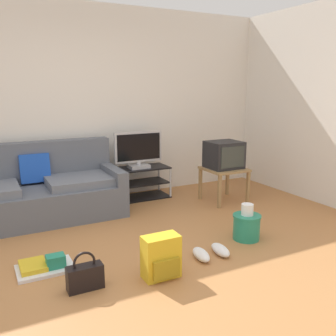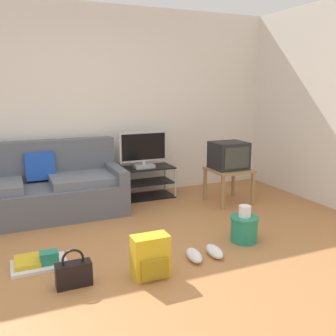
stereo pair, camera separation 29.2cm
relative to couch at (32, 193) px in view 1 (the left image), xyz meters
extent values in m
cube|color=#B27542|center=(0.63, -1.91, -0.33)|extent=(9.00, 9.80, 0.02)
cube|color=silver|center=(0.63, 0.54, 1.03)|extent=(9.00, 0.10, 2.70)
cube|color=silver|center=(3.68, -1.07, 1.03)|extent=(0.10, 3.60, 2.70)
cube|color=#565B66|center=(0.00, -0.07, -0.13)|extent=(2.13, 0.93, 0.39)
cube|color=#565B66|center=(0.00, 0.30, 0.33)|extent=(2.13, 0.20, 0.52)
cube|color=#565B66|center=(0.99, -0.07, 0.16)|extent=(0.14, 0.93, 0.18)
cube|color=slate|center=(0.58, -0.13, 0.12)|extent=(0.85, 0.65, 0.10)
cube|color=blue|center=(0.07, 0.18, 0.27)|extent=(0.36, 0.17, 0.37)
cube|color=black|center=(1.48, 0.18, 0.12)|extent=(0.88, 0.42, 0.02)
cube|color=black|center=(1.48, 0.18, -0.09)|extent=(0.85, 0.40, 0.02)
cube|color=black|center=(1.48, 0.18, -0.31)|extent=(0.88, 0.42, 0.02)
cylinder|color=#B7B7BC|center=(1.05, -0.01, -0.09)|extent=(0.03, 0.03, 0.45)
cylinder|color=#B7B7BC|center=(1.91, -0.01, -0.09)|extent=(0.03, 0.03, 0.45)
cylinder|color=#B7B7BC|center=(1.05, 0.38, -0.09)|extent=(0.03, 0.03, 0.45)
cylinder|color=#B7B7BC|center=(1.91, 0.38, -0.09)|extent=(0.03, 0.03, 0.45)
cube|color=#B2B2B7|center=(1.48, 0.16, 0.16)|extent=(0.28, 0.22, 0.05)
cube|color=#B2B2B7|center=(1.48, 0.16, 0.20)|extent=(0.05, 0.04, 0.04)
cube|color=#B2B2B7|center=(1.48, 0.16, 0.44)|extent=(0.71, 0.04, 0.43)
cube|color=black|center=(1.48, 0.14, 0.44)|extent=(0.65, 0.01, 0.37)
cube|color=#9E7A4C|center=(2.50, -0.50, 0.14)|extent=(0.54, 0.54, 0.03)
cube|color=#9E7A4C|center=(2.26, -0.74, -0.10)|extent=(0.04, 0.04, 0.45)
cube|color=#9E7A4C|center=(2.74, -0.74, -0.10)|extent=(0.04, 0.04, 0.45)
cube|color=#9E7A4C|center=(2.26, -0.26, -0.10)|extent=(0.04, 0.04, 0.45)
cube|color=#9E7A4C|center=(2.74, -0.26, -0.10)|extent=(0.04, 0.04, 0.45)
cube|color=#232326|center=(2.50, -0.48, 0.35)|extent=(0.46, 0.40, 0.37)
cube|color=#333833|center=(2.50, -0.69, 0.35)|extent=(0.38, 0.01, 0.29)
cube|color=gold|center=(0.75, -2.04, -0.13)|extent=(0.31, 0.17, 0.37)
cube|color=#A4851A|center=(0.75, -2.14, -0.20)|extent=(0.24, 0.04, 0.16)
cylinder|color=#A4851A|center=(0.66, -1.93, -0.12)|extent=(0.04, 0.04, 0.30)
cylinder|color=#A4851A|center=(0.84, -1.93, -0.12)|extent=(0.04, 0.04, 0.30)
cube|color=black|center=(0.12, -1.94, -0.22)|extent=(0.29, 0.12, 0.20)
torus|color=black|center=(0.12, -1.94, -0.09)|extent=(0.18, 0.02, 0.18)
cylinder|color=#238466|center=(1.91, -1.73, -0.19)|extent=(0.28, 0.28, 0.27)
cylinder|color=#238466|center=(1.91, -1.73, -0.06)|extent=(0.30, 0.30, 0.02)
cylinder|color=white|center=(1.91, -1.73, 0.00)|extent=(0.13, 0.13, 0.14)
ellipsoid|color=white|center=(1.23, -1.91, -0.28)|extent=(0.17, 0.30, 0.09)
ellipsoid|color=white|center=(1.45, -1.91, -0.28)|extent=(0.16, 0.30, 0.09)
cube|color=silver|center=(-0.11, -1.46, -0.31)|extent=(0.48, 0.33, 0.03)
cube|color=#238466|center=(-0.03, -1.50, -0.24)|extent=(0.16, 0.12, 0.11)
cube|color=gold|center=(-0.21, -1.43, -0.27)|extent=(0.22, 0.28, 0.04)
camera|label=1|loc=(-0.54, -4.66, 1.28)|focal=39.87mm
camera|label=2|loc=(-0.28, -4.79, 1.28)|focal=39.87mm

